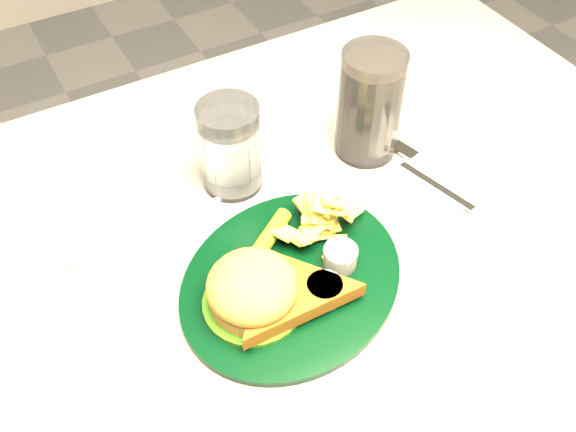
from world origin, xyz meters
name	(u,v)px	position (x,y,z in m)	size (l,w,h in m)	color
table	(273,404)	(0.00, 0.00, 0.38)	(1.20, 0.80, 0.75)	gray
dinner_plate	(292,265)	(0.01, -0.04, 0.78)	(0.28, 0.23, 0.06)	black
water_glass	(230,147)	(0.02, 0.13, 0.81)	(0.08, 0.08, 0.12)	white
cola_glass	(370,105)	(0.21, 0.10, 0.83)	(0.08, 0.08, 0.15)	black
fork_napkin	(432,182)	(0.24, 0.00, 0.76)	(0.11, 0.15, 0.01)	white
wrapped_straw	(147,231)	(-0.11, 0.11, 0.75)	(0.20, 0.07, 0.01)	white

